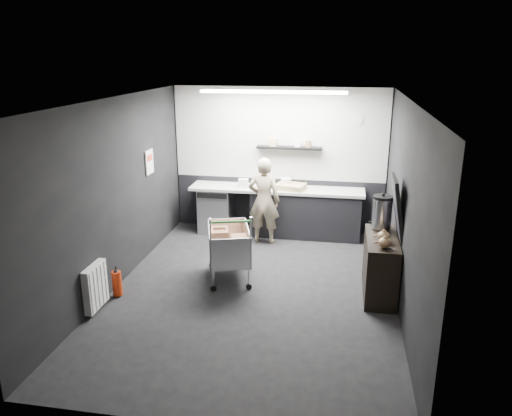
# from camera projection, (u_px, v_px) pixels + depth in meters

# --- Properties ---
(floor) EXTENTS (5.50, 5.50, 0.00)m
(floor) POSITION_uv_depth(u_px,v_px,m) (253.00, 291.00, 7.17)
(floor) COLOR black
(floor) RESTS_ON ground
(ceiling) EXTENTS (5.50, 5.50, 0.00)m
(ceiling) POSITION_uv_depth(u_px,v_px,m) (253.00, 100.00, 6.36)
(ceiling) COLOR silver
(ceiling) RESTS_ON wall_back
(wall_back) EXTENTS (5.50, 0.00, 5.50)m
(wall_back) POSITION_uv_depth(u_px,v_px,m) (279.00, 160.00, 9.35)
(wall_back) COLOR black
(wall_back) RESTS_ON floor
(wall_front) EXTENTS (5.50, 0.00, 5.50)m
(wall_front) POSITION_uv_depth(u_px,v_px,m) (194.00, 294.00, 4.18)
(wall_front) COLOR black
(wall_front) RESTS_ON floor
(wall_left) EXTENTS (0.00, 5.50, 5.50)m
(wall_left) POSITION_uv_depth(u_px,v_px,m) (115.00, 195.00, 7.09)
(wall_left) COLOR black
(wall_left) RESTS_ON floor
(wall_right) EXTENTS (0.00, 5.50, 5.50)m
(wall_right) POSITION_uv_depth(u_px,v_px,m) (405.00, 209.00, 6.43)
(wall_right) COLOR black
(wall_right) RESTS_ON floor
(kitchen_wall_panel) EXTENTS (3.95, 0.02, 1.70)m
(kitchen_wall_panel) POSITION_uv_depth(u_px,v_px,m) (279.00, 134.00, 9.18)
(kitchen_wall_panel) COLOR #B4B4B0
(kitchen_wall_panel) RESTS_ON wall_back
(dado_panel) EXTENTS (3.95, 0.02, 1.00)m
(dado_panel) POSITION_uv_depth(u_px,v_px,m) (278.00, 204.00, 9.58)
(dado_panel) COLOR black
(dado_panel) RESTS_ON wall_back
(floating_shelf) EXTENTS (1.20, 0.22, 0.04)m
(floating_shelf) POSITION_uv_depth(u_px,v_px,m) (289.00, 148.00, 9.11)
(floating_shelf) COLOR black
(floating_shelf) RESTS_ON wall_back
(wall_clock) EXTENTS (0.20, 0.03, 0.20)m
(wall_clock) POSITION_uv_depth(u_px,v_px,m) (358.00, 119.00, 8.85)
(wall_clock) COLOR silver
(wall_clock) RESTS_ON wall_back
(poster) EXTENTS (0.02, 0.30, 0.40)m
(poster) POSITION_uv_depth(u_px,v_px,m) (149.00, 162.00, 8.25)
(poster) COLOR silver
(poster) RESTS_ON wall_left
(poster_red_band) EXTENTS (0.02, 0.22, 0.10)m
(poster_red_band) POSITION_uv_depth(u_px,v_px,m) (149.00, 158.00, 8.23)
(poster_red_band) COLOR #B53016
(poster_red_band) RESTS_ON poster
(radiator) EXTENTS (0.10, 0.50, 0.60)m
(radiator) POSITION_uv_depth(u_px,v_px,m) (95.00, 287.00, 6.54)
(radiator) COLOR silver
(radiator) RESTS_ON wall_left
(ceiling_strip) EXTENTS (2.40, 0.20, 0.04)m
(ceiling_strip) POSITION_uv_depth(u_px,v_px,m) (273.00, 92.00, 8.11)
(ceiling_strip) COLOR white
(ceiling_strip) RESTS_ON ceiling
(prep_counter) EXTENTS (3.20, 0.61, 0.90)m
(prep_counter) POSITION_uv_depth(u_px,v_px,m) (283.00, 211.00, 9.28)
(prep_counter) COLOR black
(prep_counter) RESTS_ON floor
(person) EXTENTS (0.59, 0.41, 1.56)m
(person) POSITION_uv_depth(u_px,v_px,m) (264.00, 201.00, 8.81)
(person) COLOR beige
(person) RESTS_ON floor
(shopping_cart) EXTENTS (0.85, 1.15, 1.09)m
(shopping_cart) POSITION_uv_depth(u_px,v_px,m) (229.00, 246.00, 7.44)
(shopping_cart) COLOR silver
(shopping_cart) RESTS_ON floor
(sideboard) EXTENTS (0.48, 1.13, 1.70)m
(sideboard) POSITION_uv_depth(u_px,v_px,m) (381.00, 258.00, 6.96)
(sideboard) COLOR black
(sideboard) RESTS_ON floor
(fire_extinguisher) EXTENTS (0.13, 0.13, 0.44)m
(fire_extinguisher) POSITION_uv_depth(u_px,v_px,m) (117.00, 282.00, 6.97)
(fire_extinguisher) COLOR #B2280B
(fire_extinguisher) RESTS_ON floor
(cardboard_box) EXTENTS (0.58, 0.49, 0.10)m
(cardboard_box) POSITION_uv_depth(u_px,v_px,m) (291.00, 187.00, 9.07)
(cardboard_box) COLOR #A08755
(cardboard_box) RESTS_ON prep_counter
(pink_tub) EXTENTS (0.19, 0.19, 0.19)m
(pink_tub) POSITION_uv_depth(u_px,v_px,m) (286.00, 183.00, 9.12)
(pink_tub) COLOR silver
(pink_tub) RESTS_ON prep_counter
(white_container) EXTENTS (0.18, 0.15, 0.15)m
(white_container) POSITION_uv_depth(u_px,v_px,m) (243.00, 183.00, 9.20)
(white_container) COLOR silver
(white_container) RESTS_ON prep_counter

